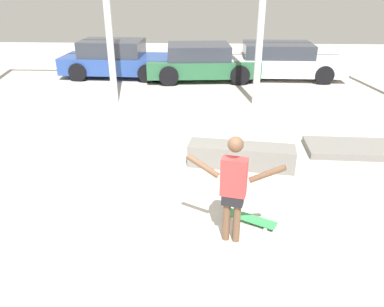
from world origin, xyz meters
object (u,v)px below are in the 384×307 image
(skateboard, at_px, (251,219))
(parked_car_blue, at_px, (116,59))
(skateboarder, at_px, (233,185))
(parked_car_green, at_px, (202,62))
(parked_car_white, at_px, (280,61))
(manual_pad, at_px, (380,149))
(grind_box, at_px, (241,156))

(skateboard, distance_m, parked_car_blue, 10.37)
(skateboarder, xyz_separation_m, skateboard, (0.34, 0.43, -0.85))
(skateboard, relative_size, parked_car_green, 0.19)
(skateboarder, distance_m, parked_car_blue, 10.63)
(skateboarder, distance_m, parked_car_white, 10.18)
(skateboard, height_order, manual_pad, manual_pad)
(parked_car_white, bearing_deg, grind_box, -104.28)
(skateboard, relative_size, parked_car_white, 0.18)
(grind_box, xyz_separation_m, parked_car_green, (-0.89, 7.19, 0.40))
(skateboarder, relative_size, parked_car_green, 0.39)
(parked_car_blue, bearing_deg, skateboard, -63.66)
(skateboard, bearing_deg, manual_pad, 69.59)
(skateboard, bearing_deg, parked_car_white, 106.21)
(grind_box, relative_size, manual_pad, 0.66)
(skateboard, bearing_deg, parked_car_green, 124.10)
(skateboard, distance_m, grind_box, 1.95)
(skateboarder, height_order, parked_car_blue, skateboarder)
(grind_box, height_order, parked_car_green, parked_car_green)
(parked_car_blue, relative_size, parked_car_white, 0.93)
(manual_pad, bearing_deg, parked_car_green, 121.82)
(skateboard, distance_m, manual_pad, 4.11)
(skateboarder, height_order, skateboard, skateboarder)
(parked_car_green, bearing_deg, manual_pad, -62.81)
(manual_pad, distance_m, parked_car_white, 6.85)
(grind_box, distance_m, parked_car_blue, 8.62)
(parked_car_blue, height_order, parked_car_green, parked_car_blue)
(grind_box, bearing_deg, parked_car_white, 74.61)
(skateboarder, height_order, parked_car_white, skateboarder)
(parked_car_white, bearing_deg, parked_car_green, -172.76)
(skateboard, height_order, parked_car_white, parked_car_white)
(grind_box, bearing_deg, skateboard, -89.89)
(grind_box, xyz_separation_m, manual_pad, (3.10, 0.76, -0.16))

